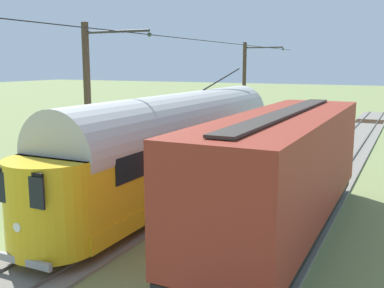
{
  "coord_description": "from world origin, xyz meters",
  "views": [
    {
      "loc": [
        -3.57,
        15.09,
        5.5
      ],
      "look_at": [
        5.38,
        -3.23,
        1.88
      ],
      "focal_mm": 42.4,
      "sensor_mm": 36.0,
      "label": 1
    }
  ],
  "objects_px": {
    "catenary_pole_mid_near": "(90,109)",
    "boxcar_adjacent": "(283,169)",
    "catenary_pole_foreground": "(245,88)",
    "vintage_streetcar": "(180,142)"
  },
  "relations": [
    {
      "from": "catenary_pole_mid_near",
      "to": "boxcar_adjacent",
      "type": "bearing_deg",
      "value": 177.46
    },
    {
      "from": "boxcar_adjacent",
      "to": "catenary_pole_foreground",
      "type": "xyz_separation_m",
      "value": [
        7.93,
        -18.79,
        1.55
      ]
    },
    {
      "from": "catenary_pole_mid_near",
      "to": "vintage_streetcar",
      "type": "bearing_deg",
      "value": -140.05
    },
    {
      "from": "boxcar_adjacent",
      "to": "vintage_streetcar",
      "type": "bearing_deg",
      "value": -27.83
    },
    {
      "from": "boxcar_adjacent",
      "to": "catenary_pole_mid_near",
      "type": "bearing_deg",
      "value": -2.54
    },
    {
      "from": "catenary_pole_foreground",
      "to": "catenary_pole_mid_near",
      "type": "height_order",
      "value": "same"
    },
    {
      "from": "vintage_streetcar",
      "to": "catenary_pole_mid_near",
      "type": "xyz_separation_m",
      "value": [
        2.81,
        2.35,
        1.45
      ]
    },
    {
      "from": "vintage_streetcar",
      "to": "catenary_pole_mid_near",
      "type": "distance_m",
      "value": 3.94
    },
    {
      "from": "boxcar_adjacent",
      "to": "catenary_pole_foreground",
      "type": "relative_size",
      "value": 1.7
    },
    {
      "from": "catenary_pole_foreground",
      "to": "boxcar_adjacent",
      "type": "bearing_deg",
      "value": 112.88
    }
  ]
}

